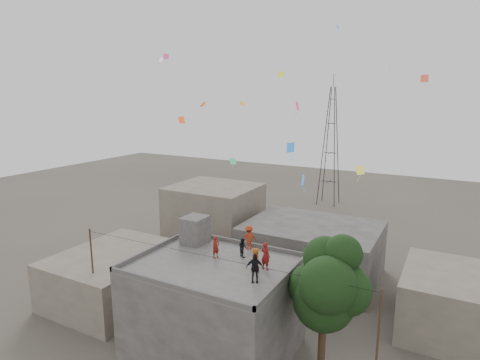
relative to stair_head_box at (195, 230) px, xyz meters
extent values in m
plane|color=#47413A|center=(3.20, -2.60, -7.10)|extent=(140.00, 140.00, 0.00)
cube|color=#454240|center=(3.20, -2.60, -4.10)|extent=(10.00, 8.00, 6.00)
cube|color=#595754|center=(3.20, -2.60, -1.05)|extent=(10.00, 8.00, 0.10)
cube|color=#454240|center=(3.20, 1.32, -0.85)|extent=(10.00, 0.15, 0.30)
cube|color=#454240|center=(3.20, -6.53, -0.85)|extent=(10.00, 0.15, 0.30)
cube|color=#454240|center=(8.12, -2.60, -0.85)|extent=(0.15, 8.00, 0.30)
cube|color=#454240|center=(-1.72, -2.60, -0.85)|extent=(0.15, 8.00, 0.30)
cube|color=#454240|center=(0.00, 0.00, 0.00)|extent=(1.60, 1.80, 2.00)
cube|color=#676051|center=(-7.80, -0.60, -5.10)|extent=(8.00, 10.00, 4.00)
cube|color=#454240|center=(5.20, 11.40, -4.60)|extent=(12.00, 9.00, 5.00)
cube|color=#676051|center=(-6.80, 13.40, -3.60)|extent=(9.00, 8.00, 7.00)
cube|color=#676051|center=(17.20, 7.40, -4.90)|extent=(7.00, 8.00, 4.40)
cylinder|color=black|center=(10.40, -2.10, -5.10)|extent=(0.44, 0.44, 4.00)
cylinder|color=black|center=(10.55, -2.00, -3.50)|extent=(0.64, 0.91, 2.14)
sphere|color=black|center=(10.40, -2.10, -1.90)|extent=(3.60, 3.60, 3.60)
sphere|color=black|center=(11.50, -1.80, -1.10)|extent=(3.00, 3.00, 3.00)
sphere|color=black|center=(9.50, -1.60, -1.50)|extent=(2.80, 2.80, 2.80)
sphere|color=black|center=(10.80, -2.90, -0.50)|extent=(3.20, 3.20, 3.20)
sphere|color=black|center=(10.10, -1.20, 0.30)|extent=(2.60, 2.60, 2.60)
sphere|color=black|center=(11.20, -1.50, 0.90)|extent=(2.20, 2.20, 2.20)
cylinder|color=black|center=(-6.30, -4.10, -3.40)|extent=(0.12, 0.12, 7.40)
cylinder|color=black|center=(13.70, -3.60, -3.40)|extent=(0.12, 0.12, 7.40)
cylinder|color=black|center=(3.70, -3.85, 0.10)|extent=(20.00, 0.52, 0.02)
cylinder|color=black|center=(-1.65, 36.55, 1.90)|extent=(1.27, 1.27, 18.01)
cylinder|color=black|center=(0.05, 36.55, 1.90)|extent=(1.27, 1.27, 18.01)
cylinder|color=black|center=(0.05, 38.25, 1.90)|extent=(1.27, 1.27, 18.01)
cylinder|color=black|center=(-1.65, 38.25, 1.90)|extent=(1.27, 1.27, 18.01)
cube|color=black|center=(-0.80, 37.40, -3.50)|extent=(2.36, 0.08, 0.08)
cube|color=black|center=(-0.80, 37.40, -3.50)|extent=(0.08, 2.36, 0.08)
cube|color=black|center=(-0.80, 37.40, 1.00)|extent=(1.81, 0.08, 0.08)
cube|color=black|center=(-0.80, 37.40, 1.00)|extent=(0.08, 1.81, 0.08)
cube|color=black|center=(-0.80, 37.40, 5.50)|extent=(1.26, 0.08, 0.08)
cube|color=black|center=(-0.80, 37.40, 5.50)|extent=(0.08, 1.26, 0.08)
cube|color=black|center=(-0.80, 37.40, 9.10)|extent=(0.82, 0.08, 0.08)
cube|color=black|center=(-0.80, 37.40, 9.10)|extent=(0.08, 0.82, 0.08)
cylinder|color=black|center=(-0.80, 37.40, 11.90)|extent=(0.08, 0.08, 2.00)
imported|color=maroon|center=(6.48, -1.70, -0.11)|extent=(0.73, 0.56, 1.78)
imported|color=#B74F14|center=(6.03, -2.17, -0.26)|extent=(0.82, 0.86, 1.48)
imported|color=black|center=(4.27, -0.55, -0.36)|extent=(0.79, 0.74, 1.29)
imported|color=black|center=(6.66, -3.56, -0.13)|extent=(1.10, 0.84, 1.74)
imported|color=#A83113|center=(4.04, 0.80, -0.13)|extent=(1.29, 1.20, 1.74)
imported|color=maroon|center=(2.80, -1.61, -0.25)|extent=(0.53, 0.64, 1.50)
plane|color=#F24C19|center=(-1.82, 1.22, 7.87)|extent=(0.35, 0.57, 0.50)
plane|color=#EC2559|center=(5.83, 4.86, 8.91)|extent=(0.13, 0.58, 0.57)
plane|color=#E2FF27|center=(3.46, 7.32, 11.28)|extent=(0.51, 0.39, 0.40)
plane|color=blue|center=(7.53, -0.61, 6.60)|extent=(0.30, 0.53, 0.59)
plane|color=white|center=(-6.59, 4.95, 12.62)|extent=(0.41, 0.19, 0.37)
plane|color=#D66117|center=(10.52, 14.32, 11.96)|extent=(0.18, 0.41, 0.38)
plane|color=#31B867|center=(2.09, 1.99, 4.98)|extent=(0.41, 0.50, 0.43)
plane|color=#D44A32|center=(13.86, 7.73, 10.78)|extent=(0.52, 0.21, 0.49)
plane|color=orange|center=(-0.28, 1.77, 9.01)|extent=(0.33, 0.47, 0.33)
plane|color=#5278F7|center=(5.44, 15.88, 15.90)|extent=(0.31, 0.39, 0.35)
plane|color=#DC4589|center=(-6.11, 5.05, 12.87)|extent=(0.39, 0.42, 0.43)
plane|color=gold|center=(11.31, 1.01, 5.30)|extent=(0.55, 0.61, 0.48)
plane|color=blue|center=(8.25, -0.24, 4.62)|extent=(0.35, 0.57, 0.60)
plane|color=yellow|center=(0.44, 6.43, 9.02)|extent=(0.49, 0.35, 0.36)
camera|label=1|loc=(16.25, -22.94, 9.64)|focal=30.00mm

